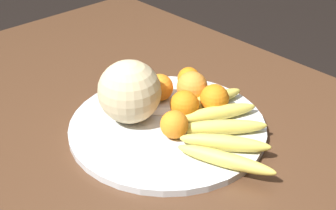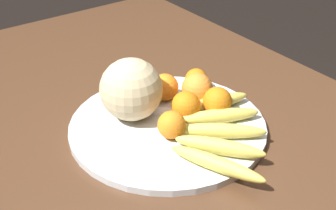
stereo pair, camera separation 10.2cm
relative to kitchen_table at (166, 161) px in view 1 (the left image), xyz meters
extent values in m
cube|color=#4C301E|center=(0.00, 0.00, 0.07)|extent=(1.58, 1.01, 0.04)
cube|color=#4C301E|center=(0.70, -0.42, -0.31)|extent=(0.07, 0.07, 0.72)
cylinder|color=silver|center=(0.00, -0.01, 0.10)|extent=(0.44, 0.44, 0.02)
torus|color=#47382D|center=(0.00, -0.01, 0.10)|extent=(0.44, 0.44, 0.01)
sphere|color=beige|center=(0.07, 0.04, 0.18)|extent=(0.14, 0.14, 0.14)
sphere|color=brown|center=(-0.05, 0.01, 0.12)|extent=(0.02, 0.02, 0.02)
ellipsoid|color=#E5D156|center=(-0.19, 0.01, 0.12)|extent=(0.20, 0.11, 0.03)
ellipsoid|color=#E5D156|center=(-0.15, -0.03, 0.12)|extent=(0.17, 0.14, 0.03)
ellipsoid|color=#E5D156|center=(-0.11, -0.07, 0.12)|extent=(0.15, 0.18, 0.03)
ellipsoid|color=#E5D156|center=(-0.06, -0.10, 0.12)|extent=(0.11, 0.19, 0.03)
ellipsoid|color=#E5D156|center=(-0.02, -0.13, 0.12)|extent=(0.07, 0.19, 0.03)
sphere|color=orange|center=(-0.04, -0.12, 0.14)|extent=(0.07, 0.07, 0.07)
sphere|color=orange|center=(-0.01, -0.05, 0.14)|extent=(0.07, 0.07, 0.07)
sphere|color=orange|center=(0.09, -0.06, 0.14)|extent=(0.07, 0.07, 0.07)
sphere|color=orange|center=(0.08, -0.15, 0.13)|extent=(0.06, 0.06, 0.06)
sphere|color=orange|center=(0.03, -0.12, 0.14)|extent=(0.07, 0.07, 0.07)
sphere|color=orange|center=(-0.05, 0.02, 0.14)|extent=(0.06, 0.06, 0.06)
cube|color=white|center=(0.02, -0.05, 0.11)|extent=(0.09, 0.09, 0.00)
camera|label=1|loc=(-0.64, 0.59, 0.70)|focal=50.00mm
camera|label=2|loc=(-0.70, 0.51, 0.70)|focal=50.00mm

